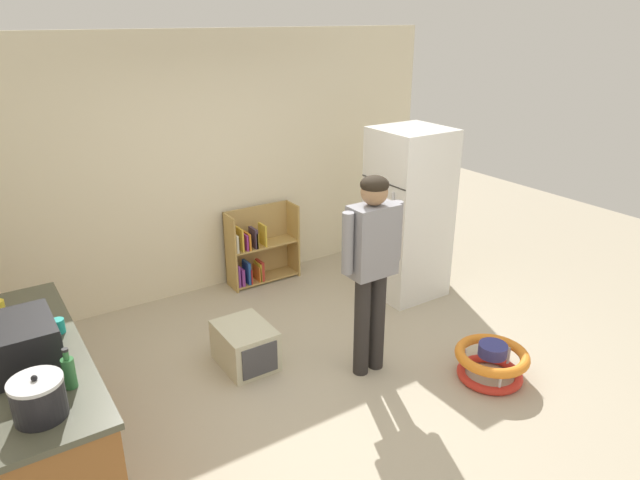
% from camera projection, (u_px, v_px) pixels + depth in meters
% --- Properties ---
extents(ground_plane, '(12.00, 12.00, 0.00)m').
position_uv_depth(ground_plane, '(347.00, 384.00, 4.68)').
color(ground_plane, '#B4A78E').
rests_on(ground_plane, ground).
extents(back_wall, '(5.20, 0.06, 2.70)m').
position_uv_depth(back_wall, '(220.00, 164.00, 5.99)').
color(back_wall, beige).
rests_on(back_wall, ground).
extents(kitchen_counter, '(0.65, 1.95, 0.90)m').
position_uv_depth(kitchen_counter, '(40.00, 413.00, 3.64)').
color(kitchen_counter, brown).
rests_on(kitchen_counter, ground).
extents(refrigerator, '(0.73, 0.68, 1.78)m').
position_uv_depth(refrigerator, '(408.00, 214.00, 5.93)').
color(refrigerator, white).
rests_on(refrigerator, ground).
extents(bookshelf, '(0.80, 0.28, 0.85)m').
position_uv_depth(bookshelf, '(257.00, 250.00, 6.36)').
color(bookshelf, tan).
rests_on(bookshelf, ground).
extents(standing_person, '(0.57, 0.22, 1.70)m').
position_uv_depth(standing_person, '(372.00, 258.00, 4.49)').
color(standing_person, '#292625').
rests_on(standing_person, ground).
extents(baby_walker, '(0.60, 0.60, 0.32)m').
position_uv_depth(baby_walker, '(491.00, 362.00, 4.70)').
color(baby_walker, red).
rests_on(baby_walker, ground).
extents(pet_carrier, '(0.42, 0.55, 0.36)m').
position_uv_depth(pet_carrier, '(245.00, 346.00, 4.88)').
color(pet_carrier, beige).
rests_on(pet_carrier, ground).
extents(microwave, '(0.37, 0.48, 0.28)m').
position_uv_depth(microwave, '(23.00, 343.00, 3.32)').
color(microwave, black).
rests_on(microwave, kitchen_counter).
extents(crock_pot, '(0.27, 0.27, 0.25)m').
position_uv_depth(crock_pot, '(39.00, 398.00, 2.89)').
color(crock_pot, black).
rests_on(crock_pot, kitchen_counter).
extents(green_glass_bottle, '(0.07, 0.07, 0.25)m').
position_uv_depth(green_glass_bottle, '(69.00, 372.00, 3.13)').
color(green_glass_bottle, '#33753D').
rests_on(green_glass_bottle, kitchen_counter).
extents(green_cup, '(0.08, 0.08, 0.09)m').
position_uv_depth(green_cup, '(27.00, 315.00, 3.82)').
color(green_cup, green).
rests_on(green_cup, kitchen_counter).
extents(teal_cup, '(0.08, 0.08, 0.09)m').
position_uv_depth(teal_cup, '(58.00, 326.00, 3.69)').
color(teal_cup, teal).
rests_on(teal_cup, kitchen_counter).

